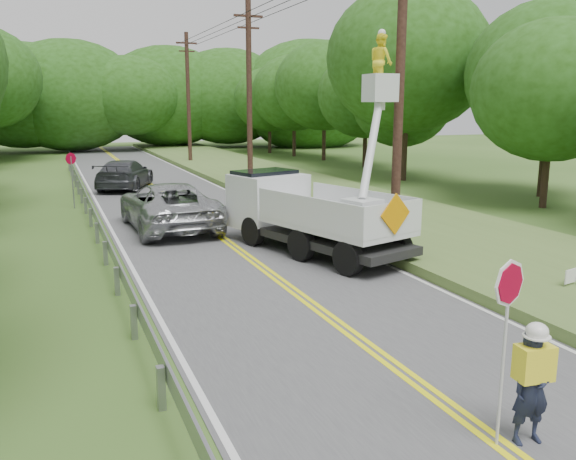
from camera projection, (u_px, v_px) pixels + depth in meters
name	position (u px, v px, depth m)	size (l,w,h in m)	color
ground	(426.00, 390.00, 9.63)	(140.00, 140.00, 0.00)	#2F4F1B
road	(209.00, 228.00, 22.33)	(7.20, 96.00, 0.03)	#49494C
guardrail	(95.00, 217.00, 21.56)	(0.18, 48.00, 0.77)	gray
utility_poles	(300.00, 89.00, 25.81)	(1.60, 43.30, 10.00)	black
tall_grass_verge	(373.00, 212.00, 24.90)	(7.00, 96.00, 0.30)	#526E32
treeline_right	(404.00, 84.00, 37.20)	(11.81, 52.93, 11.58)	#332319
treeline_horizon	(115.00, 96.00, 59.99)	(57.96, 15.82, 12.39)	#1F440E
flagger	(532.00, 379.00, 7.94)	(1.06, 0.44, 2.61)	#191E33
bucket_truck	(302.00, 201.00, 19.06)	(4.61, 7.15, 6.68)	black
suv_silver	(168.00, 206.00, 22.02)	(2.89, 6.26, 1.74)	#A3A5A9
suv_darkgrey	(125.00, 174.00, 32.74)	(2.23, 5.50, 1.59)	#3E4045
stop_sign_permanent	(72.00, 172.00, 26.29)	(0.47, 0.29, 2.51)	gray
yard_sign	(571.00, 277.00, 14.20)	(0.48, 0.13, 0.71)	white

